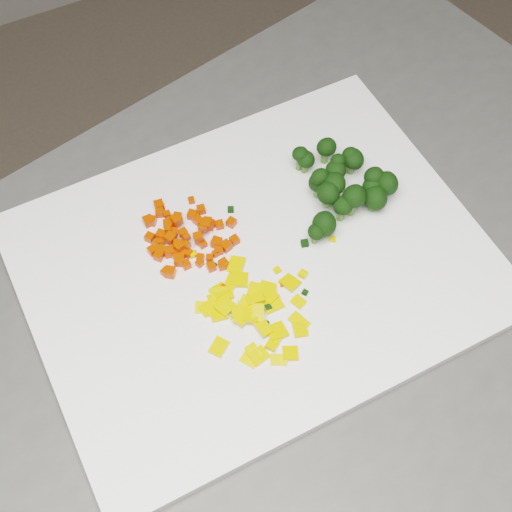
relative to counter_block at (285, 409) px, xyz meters
name	(u,v)px	position (x,y,z in m)	size (l,w,h in m)	color
counter_block	(285,409)	(0.00, 0.00, 0.00)	(0.90, 0.63, 0.90)	#4D4C4A
cutting_board	(256,264)	(-0.04, 0.02, 0.46)	(0.48, 0.38, 0.01)	white
carrot_pile	(187,232)	(-0.09, 0.08, 0.48)	(0.11, 0.11, 0.03)	red
pepper_pile	(247,311)	(-0.08, -0.03, 0.47)	(0.12, 0.12, 0.02)	yellow
broccoli_pile	(331,181)	(0.07, 0.06, 0.49)	(0.13, 0.13, 0.06)	black
carrot_cube_0	(170,238)	(-0.11, 0.09, 0.47)	(0.01, 0.01, 0.01)	red
carrot_cube_1	(177,220)	(-0.10, 0.10, 0.48)	(0.01, 0.01, 0.01)	red
carrot_cube_2	(200,263)	(-0.10, 0.05, 0.47)	(0.01, 0.01, 0.01)	red
carrot_cube_3	(196,215)	(-0.07, 0.11, 0.47)	(0.01, 0.01, 0.01)	red
carrot_cube_4	(200,258)	(-0.09, 0.05, 0.47)	(0.01, 0.01, 0.01)	red
carrot_cube_5	(148,221)	(-0.13, 0.12, 0.47)	(0.01, 0.01, 0.01)	red
carrot_cube_6	(168,225)	(-0.11, 0.11, 0.47)	(0.01, 0.01, 0.01)	red
carrot_cube_7	(150,237)	(-0.13, 0.10, 0.47)	(0.01, 0.01, 0.01)	red
carrot_cube_8	(224,263)	(-0.07, 0.04, 0.47)	(0.01, 0.01, 0.01)	red
carrot_cube_9	(231,223)	(-0.04, 0.08, 0.47)	(0.01, 0.01, 0.01)	red
carrot_cube_10	(157,243)	(-0.13, 0.09, 0.47)	(0.01, 0.01, 0.01)	red
carrot_cube_11	(202,223)	(-0.07, 0.09, 0.47)	(0.01, 0.01, 0.01)	red
carrot_cube_12	(184,232)	(-0.10, 0.09, 0.47)	(0.01, 0.01, 0.01)	red
carrot_cube_13	(161,235)	(-0.12, 0.10, 0.47)	(0.01, 0.01, 0.01)	red
carrot_cube_14	(158,250)	(-0.13, 0.08, 0.47)	(0.01, 0.01, 0.01)	red
carrot_cube_15	(166,272)	(-0.13, 0.05, 0.47)	(0.01, 0.01, 0.01)	red
carrot_cube_16	(160,213)	(-0.11, 0.13, 0.47)	(0.01, 0.01, 0.01)	red
carrot_cube_17	(174,232)	(-0.10, 0.10, 0.47)	(0.01, 0.01, 0.01)	red
carrot_cube_18	(185,243)	(-0.10, 0.08, 0.47)	(0.01, 0.01, 0.01)	red
carrot_cube_19	(177,217)	(-0.09, 0.11, 0.47)	(0.01, 0.01, 0.01)	red
carrot_cube_20	(209,225)	(-0.07, 0.09, 0.47)	(0.01, 0.01, 0.01)	red
carrot_cube_21	(159,206)	(-0.11, 0.14, 0.47)	(0.01, 0.01, 0.01)	red
carrot_cube_22	(187,245)	(-0.10, 0.07, 0.47)	(0.01, 0.01, 0.01)	red
carrot_cube_23	(210,258)	(-0.08, 0.05, 0.47)	(0.01, 0.01, 0.01)	red
carrot_cube_24	(218,250)	(-0.07, 0.05, 0.47)	(0.01, 0.01, 0.01)	red
carrot_cube_25	(201,210)	(-0.07, 0.11, 0.47)	(0.01, 0.01, 0.01)	red
carrot_cube_26	(177,243)	(-0.11, 0.08, 0.47)	(0.01, 0.01, 0.01)	red
carrot_cube_27	(198,220)	(-0.08, 0.10, 0.47)	(0.01, 0.01, 0.01)	red
carrot_cube_28	(168,229)	(-0.11, 0.10, 0.47)	(0.01, 0.01, 0.01)	red
carrot_cube_29	(175,255)	(-0.12, 0.07, 0.47)	(0.01, 0.01, 0.01)	red
carrot_cube_30	(220,225)	(-0.06, 0.08, 0.47)	(0.01, 0.01, 0.01)	red
carrot_cube_31	(167,214)	(-0.10, 0.12, 0.47)	(0.01, 0.01, 0.01)	red
carrot_cube_32	(172,221)	(-0.10, 0.11, 0.47)	(0.01, 0.01, 0.01)	red
carrot_cube_33	(206,225)	(-0.07, 0.08, 0.48)	(0.01, 0.01, 0.01)	red
carrot_cube_34	(186,237)	(-0.10, 0.08, 0.47)	(0.01, 0.01, 0.01)	red
carrot_cube_35	(191,200)	(-0.07, 0.13, 0.47)	(0.01, 0.01, 0.01)	red
carrot_cube_36	(181,255)	(-0.11, 0.06, 0.47)	(0.01, 0.01, 0.01)	red
carrot_cube_37	(151,221)	(-0.12, 0.12, 0.47)	(0.01, 0.01, 0.01)	red
carrot_cube_38	(161,251)	(-0.13, 0.08, 0.47)	(0.01, 0.01, 0.01)	red
carrot_cube_39	(222,266)	(-0.08, 0.03, 0.47)	(0.01, 0.01, 0.01)	red
carrot_cube_40	(188,253)	(-0.10, 0.06, 0.47)	(0.01, 0.01, 0.01)	red
carrot_cube_41	(198,237)	(-0.09, 0.07, 0.48)	(0.01, 0.01, 0.01)	red
carrot_cube_42	(234,240)	(-0.05, 0.06, 0.47)	(0.01, 0.01, 0.01)	red
carrot_cube_43	(203,244)	(-0.08, 0.07, 0.47)	(0.01, 0.01, 0.01)	red
carrot_cube_44	(192,215)	(-0.08, 0.11, 0.47)	(0.01, 0.01, 0.01)	red
carrot_cube_45	(179,261)	(-0.11, 0.06, 0.47)	(0.01, 0.01, 0.01)	red
carrot_cube_46	(226,246)	(-0.06, 0.05, 0.47)	(0.01, 0.01, 0.01)	red
carrot_cube_47	(162,242)	(-0.12, 0.09, 0.47)	(0.01, 0.01, 0.01)	red
carrot_cube_48	(170,272)	(-0.13, 0.05, 0.47)	(0.01, 0.01, 0.01)	red
carrot_cube_49	(179,247)	(-0.11, 0.07, 0.47)	(0.01, 0.01, 0.01)	red
carrot_cube_50	(173,236)	(-0.11, 0.09, 0.47)	(0.01, 0.01, 0.01)	red
carrot_cube_51	(182,233)	(-0.10, 0.08, 0.48)	(0.01, 0.01, 0.01)	red
carrot_cube_52	(186,265)	(-0.11, 0.05, 0.47)	(0.01, 0.01, 0.01)	red
carrot_cube_53	(153,250)	(-0.14, 0.08, 0.47)	(0.01, 0.01, 0.01)	red
carrot_cube_54	(159,256)	(-0.13, 0.07, 0.47)	(0.01, 0.01, 0.01)	red
carrot_cube_55	(216,254)	(-0.08, 0.05, 0.47)	(0.01, 0.01, 0.01)	red
carrot_cube_56	(166,272)	(-0.13, 0.05, 0.47)	(0.01, 0.01, 0.01)	red
carrot_cube_57	(207,222)	(-0.07, 0.09, 0.47)	(0.01, 0.01, 0.01)	red
carrot_cube_58	(211,267)	(-0.09, 0.04, 0.47)	(0.01, 0.01, 0.01)	red
carrot_cube_59	(217,243)	(-0.07, 0.06, 0.47)	(0.01, 0.01, 0.01)	red
carrot_cube_60	(203,228)	(-0.08, 0.08, 0.48)	(0.01, 0.01, 0.01)	red
carrot_cube_61	(169,252)	(-0.12, 0.07, 0.47)	(0.01, 0.01, 0.01)	red
carrot_cube_62	(176,219)	(-0.10, 0.11, 0.47)	(0.01, 0.01, 0.01)	red
carrot_cube_63	(213,224)	(-0.06, 0.09, 0.47)	(0.01, 0.01, 0.01)	red
pepper_chunk_0	(241,317)	(-0.09, -0.03, 0.47)	(0.01, 0.02, 0.01)	yellow
pepper_chunk_1	(263,327)	(-0.07, -0.05, 0.47)	(0.02, 0.01, 0.00)	yellow
pepper_chunk_2	(239,279)	(-0.07, 0.01, 0.46)	(0.02, 0.02, 0.00)	yellow
pepper_chunk_3	(231,282)	(-0.08, 0.01, 0.46)	(0.02, 0.01, 0.00)	yellow
pepper_chunk_4	(219,347)	(-0.12, -0.05, 0.47)	(0.01, 0.02, 0.00)	yellow
pepper_chunk_5	(247,308)	(-0.07, -0.02, 0.47)	(0.02, 0.02, 0.01)	yellow
pepper_chunk_6	(251,357)	(-0.09, -0.07, 0.46)	(0.02, 0.02, 0.00)	yellow
pepper_chunk_7	(215,312)	(-0.11, -0.01, 0.46)	(0.02, 0.01, 0.00)	yellow
pepper_chunk_8	(277,331)	(-0.06, -0.06, 0.47)	(0.02, 0.02, 0.00)	yellow
pepper_chunk_9	(219,294)	(-0.09, 0.00, 0.47)	(0.02, 0.01, 0.00)	yellow
pepper_chunk_10	(290,353)	(-0.06, -0.09, 0.46)	(0.02, 0.02, 0.00)	yellow
pepper_chunk_11	(219,314)	(-0.10, -0.02, 0.47)	(0.02, 0.01, 0.01)	yellow
pepper_chunk_12	(300,330)	(-0.04, -0.07, 0.47)	(0.01, 0.02, 0.00)	yellow
pepper_chunk_13	(259,356)	(-0.09, -0.08, 0.47)	(0.02, 0.02, 0.00)	yellow
pepper_chunk_14	(255,299)	(-0.06, -0.02, 0.47)	(0.02, 0.01, 0.00)	yellow
pepper_chunk_15	(209,308)	(-0.11, -0.01, 0.47)	(0.01, 0.02, 0.00)	yellow
pepper_chunk_16	(257,291)	(-0.06, -0.01, 0.47)	(0.01, 0.02, 0.00)	yellow
pepper_chunk_17	(204,308)	(-0.11, 0.00, 0.46)	(0.01, 0.02, 0.00)	yellow
pepper_chunk_18	(273,344)	(-0.07, -0.07, 0.47)	(0.01, 0.01, 0.00)	yellow
pepper_chunk_19	(219,291)	(-0.09, 0.01, 0.47)	(0.02, 0.02, 0.00)	yellow
pepper_chunk_20	(299,321)	(-0.03, -0.06, 0.46)	(0.02, 0.01, 0.00)	yellow
pepper_chunk_21	(236,265)	(-0.06, 0.03, 0.46)	(0.02, 0.02, 0.00)	yellow
pepper_chunk_22	(267,289)	(-0.05, -0.01, 0.46)	(0.02, 0.02, 0.00)	yellow
pepper_chunk_23	(279,360)	(-0.07, -0.09, 0.46)	(0.02, 0.01, 0.00)	yellow
pepper_chunk_24	(224,294)	(-0.09, 0.00, 0.47)	(0.02, 0.01, 0.00)	yellow
pepper_chunk_25	(268,291)	(-0.05, -0.01, 0.46)	(0.01, 0.02, 0.00)	yellow
pepper_chunk_26	(290,282)	(-0.02, -0.02, 0.46)	(0.02, 0.02, 0.00)	yellow
pepper_chunk_27	(256,290)	(-0.06, -0.01, 0.47)	(0.02, 0.02, 0.00)	yellow
pepper_chunk_28	(273,305)	(-0.05, -0.03, 0.46)	(0.02, 0.02, 0.00)	yellow
pepper_chunk_29	(251,315)	(-0.07, -0.03, 0.47)	(0.02, 0.02, 0.00)	yellow
pepper_chunk_30	(298,302)	(-0.02, -0.04, 0.46)	(0.01, 0.01, 0.00)	yellow
pepper_chunk_31	(270,297)	(-0.05, -0.02, 0.47)	(0.02, 0.01, 0.01)	yellow
pepper_chunk_32	(247,303)	(-0.07, -0.02, 0.47)	(0.02, 0.01, 0.00)	yellow
pepper_chunk_33	(253,351)	(-0.09, -0.07, 0.46)	(0.01, 0.01, 0.00)	yellow
pepper_chunk_34	(225,307)	(-0.09, -0.01, 0.47)	(0.02, 0.02, 0.00)	yellow
pepper_chunk_35	(258,313)	(-0.07, -0.04, 0.47)	(0.02, 0.01, 0.01)	yellow
pepper_chunk_36	(217,300)	(-0.10, 0.00, 0.47)	(0.02, 0.02, 0.00)	yellow
pepper_chunk_37	(240,313)	(-0.08, -0.03, 0.47)	(0.02, 0.02, 0.00)	yellow
broccoli_floret_0	(315,235)	(0.03, 0.02, 0.48)	(0.02, 0.02, 0.03)	black
broccoli_floret_1	(352,163)	(0.11, 0.08, 0.48)	(0.03, 0.03, 0.03)	black
broccoli_floret_2	(335,173)	(0.08, 0.07, 0.49)	(0.03, 0.03, 0.03)	black
broccoli_floret_3	(299,159)	(0.06, 0.11, 0.48)	(0.03, 0.03, 0.03)	black
broccoli_floret_4	(327,196)	(0.06, 0.05, 0.49)	(0.04, 0.04, 0.03)	black
broccoli_floret_5	(355,199)	(0.09, 0.04, 0.48)	(0.03, 0.03, 0.03)	black
broccoli_floret_6	(325,152)	(0.09, 0.11, 0.48)	(0.03, 0.03, 0.03)	black
broccoli_floret_7	(372,182)	(0.12, 0.05, 0.48)	(0.03, 0.03, 0.04)	black
broccoli_floret_8	(323,226)	(0.04, 0.02, 0.48)	(0.04, 0.04, 0.03)	black
broccoli_floret_9	(385,187)	(0.13, 0.04, 0.48)	(0.04, 0.04, 0.04)	black
broccoli_floret_10	(374,200)	(0.11, 0.03, 0.48)	(0.04, 0.04, 0.03)	black
broccoli_floret_11	(319,181)	(0.06, 0.07, 0.49)	(0.03, 0.03, 0.03)	black
broccoli_floret_12	(336,166)	(0.09, 0.08, 0.49)	(0.02, 0.02, 0.03)	black
broccoli_floret_13	(371,189)	(0.11, 0.04, 0.48)	(0.03, 0.03, 0.03)	black
broccoli_floret_14	(305,163)	(0.06, 0.11, 0.48)	(0.03, 0.03, 0.03)	black
broccoli_floret_15	(341,210)	(0.07, 0.03, 0.48)	(0.03, 0.03, 0.03)	black
broccoli_floret_16	(348,160)	(0.11, 0.09, 0.48)	(0.03, 0.03, 0.03)	black
broccoli_floret_17	(318,186)	(0.06, 0.07, 0.48)	(0.04, 0.04, 0.03)	black
broccoli_floret_18	(352,202)	(0.08, 0.03, 0.48)	(0.04, 0.04, 0.04)	black
broccoli_floret_19	(333,186)	(0.07, 0.06, 0.49)	(0.03, 0.03, 0.03)	black
stray_bit_0	(213,265)	(-0.08, 0.04, 0.47)	(0.01, 0.01, 0.00)	black
stray_bit_1	(303,274)	(0.00, -0.01, 0.47)	(0.01, 0.01, 0.01)	yellow
stray_bit_2	(265,324)	(-0.07, -0.05, 0.47)	(0.01, 0.01, 0.01)	black
stray_bit_3	(254,304)	(-0.07, -0.02, 0.46)	(0.01, 0.01, 0.00)	yellow
stray_bit_4	(239,318)	(-0.09, -0.03, 0.47)	(0.01, 0.01, 0.01)	black
stray_bit_5	(305,243)	(0.02, 0.02, 0.47)	(0.01, 0.01, 0.01)	black
stray_bit_6	(333,239)	(0.05, 0.01, 0.47)	(0.01, 0.01, 0.00)	yellow
stray_bit_7	(277,270)	(-0.03, 0.00, 0.47)	(0.01, 0.01, 0.00)	yellow
stray_bit_8	(193,254)	(-0.10, 0.06, 0.47)	(0.01, 0.01, 0.00)	red
stray_bit_9	(282,285)	(-0.03, -0.01, 0.46)	(0.00, 0.00, 0.00)	red
stray_bit_10	(305,292)	(-0.01, -0.03, 0.46)	(0.01, 0.01, 0.00)	black
stray_bit_11	(241,264)	(-0.06, 0.03, 0.46)	(0.00, 0.00, 0.00)	black
stray_bit_12	(193,254)	(-0.10, 0.06, 0.47)	(0.01, 0.01, 0.01)	yellow
stray_bit_13	(268,308)	(-0.05, -0.03, 0.47)	(0.01, 0.01, 0.00)	black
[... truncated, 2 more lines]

